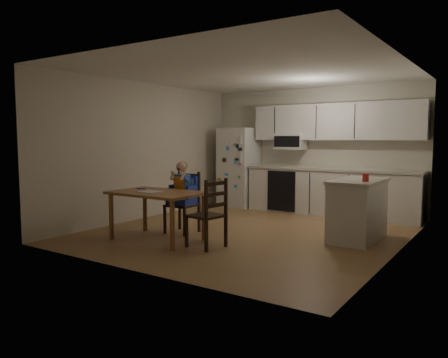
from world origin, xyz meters
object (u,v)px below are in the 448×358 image
at_px(refrigerator, 239,167).
at_px(dining_table, 157,198).
at_px(red_cup, 366,177).
at_px(chair_booster, 184,190).
at_px(kitchen_island, 358,209).
at_px(chair_side, 211,209).

relative_size(refrigerator, dining_table, 1.28).
distance_m(red_cup, chair_booster, 2.74).
relative_size(dining_table, chair_booster, 1.18).
relative_size(refrigerator, kitchen_island, 1.41).
bearing_deg(chair_booster, dining_table, -92.07).
bearing_deg(chair_side, kitchen_island, 145.92).
xyz_separation_m(red_cup, chair_side, (-1.66, -1.39, -0.41)).
bearing_deg(refrigerator, chair_side, -63.87).
xyz_separation_m(kitchen_island, chair_side, (-1.49, -1.62, 0.09)).
xyz_separation_m(red_cup, chair_booster, (-2.60, -0.81, -0.26)).
height_order(kitchen_island, chair_side, chair_side).
bearing_deg(kitchen_island, red_cup, -54.32).
bearing_deg(kitchen_island, dining_table, -145.89).
bearing_deg(dining_table, red_cup, 28.72).
bearing_deg(kitchen_island, chair_booster, -157.04).
bearing_deg(red_cup, kitchen_island, 125.68).
height_order(kitchen_island, red_cup, red_cup).
relative_size(refrigerator, chair_booster, 1.50).
height_order(refrigerator, red_cup, refrigerator).
height_order(refrigerator, dining_table, refrigerator).
relative_size(kitchen_island, red_cup, 10.76).
distance_m(refrigerator, red_cup, 3.83).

